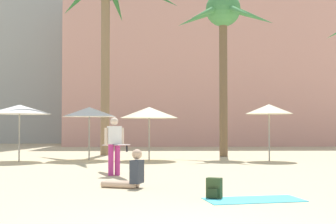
{
  "coord_description": "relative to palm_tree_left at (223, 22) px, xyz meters",
  "views": [
    {
      "loc": [
        -0.51,
        -6.24,
        1.45
      ],
      "look_at": [
        -0.1,
        6.77,
        1.87
      ],
      "focal_mm": 49.29,
      "sensor_mm": 36.0,
      "label": 1
    }
  ],
  "objects": [
    {
      "name": "person_far_right",
      "position": [
        -3.99,
        -11.49,
        -6.33
      ],
      "size": [
        1.04,
        0.68,
        0.92
      ],
      "rotation": [
        0.0,
        0.0,
        2.8
      ],
      "color": "#D1A889",
      "rests_on": "ground"
    },
    {
      "name": "person_mid_center",
      "position": [
        -4.6,
        -8.54,
        -5.71
      ],
      "size": [
        1.37,
        2.65,
        1.74
      ],
      "rotation": [
        0.0,
        0.0,
        1.92
      ],
      "color": "#B7337F",
      "rests_on": "ground"
    },
    {
      "name": "cafe_umbrella_0",
      "position": [
        -3.62,
        -2.41,
        -4.57
      ],
      "size": [
        2.55,
        2.55,
        2.32
      ],
      "color": "gray",
      "rests_on": "ground"
    },
    {
      "name": "palm_tree_left",
      "position": [
        0.0,
        0.0,
        0.0
      ],
      "size": [
        4.81,
        4.76,
        8.13
      ],
      "color": "brown",
      "rests_on": "ground"
    },
    {
      "name": "cafe_umbrella_2",
      "position": [
        -6.25,
        -2.15,
        -4.54
      ],
      "size": [
        2.35,
        2.35,
        2.32
      ],
      "color": "gray",
      "rests_on": "ground"
    },
    {
      "name": "hotel_pink",
      "position": [
        1.95,
        17.12,
        -0.5
      ],
      "size": [
        24.12,
        11.79,
        12.3
      ],
      "primitive_type": "cube",
      "color": "#DB9989",
      "rests_on": "ground"
    },
    {
      "name": "backpack",
      "position": [
        -2.2,
        -13.17,
        -6.45
      ],
      "size": [
        0.35,
        0.32,
        0.42
      ],
      "rotation": [
        0.0,
        0.0,
        4.31
      ],
      "color": "#2F4122",
      "rests_on": "ground"
    },
    {
      "name": "cafe_umbrella_3",
      "position": [
        -9.07,
        -2.92,
        -4.46
      ],
      "size": [
        2.63,
        2.63,
        2.39
      ],
      "color": "gray",
      "rests_on": "ground"
    },
    {
      "name": "beach_towel",
      "position": [
        -1.44,
        -13.37,
        -6.64
      ],
      "size": [
        2.04,
        1.18,
        0.01
      ],
      "primitive_type": "cube",
      "rotation": [
        0.0,
        0.0,
        0.18
      ],
      "color": "#4CC6D6",
      "rests_on": "ground"
    },
    {
      "name": "cafe_umbrella_5",
      "position": [
        1.5,
        -2.97,
        -4.44
      ],
      "size": [
        2.02,
        2.02,
        2.42
      ],
      "color": "gray",
      "rests_on": "ground"
    }
  ]
}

